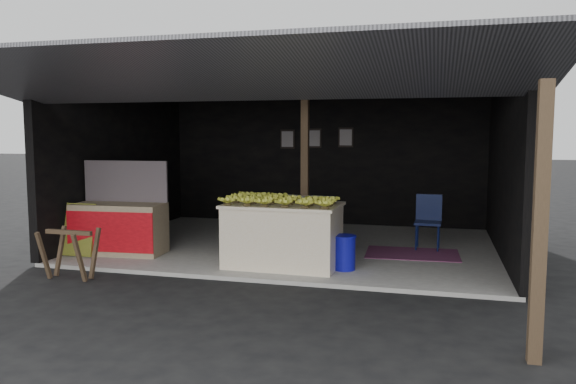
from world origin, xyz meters
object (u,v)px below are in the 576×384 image
(water_barrel, at_px, (344,253))
(plastic_chair, at_px, (428,217))
(neighbor_stall, at_px, (120,226))
(sawhorse, at_px, (69,248))
(white_crate, at_px, (305,226))
(banana_table, at_px, (283,235))

(water_barrel, height_order, plastic_chair, plastic_chair)
(water_barrel, xyz_separation_m, plastic_chair, (1.15, 1.88, 0.31))
(neighbor_stall, relative_size, sawhorse, 2.10)
(white_crate, xyz_separation_m, water_barrel, (0.78, -0.81, -0.24))
(plastic_chair, bearing_deg, sawhorse, -143.89)
(banana_table, bearing_deg, water_barrel, 1.65)
(sawhorse, relative_size, plastic_chair, 0.78)
(water_barrel, bearing_deg, plastic_chair, 58.54)
(white_crate, height_order, plastic_chair, white_crate)
(banana_table, height_order, sawhorse, banana_table)
(neighbor_stall, distance_m, water_barrel, 3.78)
(neighbor_stall, xyz_separation_m, plastic_chair, (4.92, 1.73, 0.09))
(sawhorse, xyz_separation_m, plastic_chair, (4.80, 3.21, 0.17))
(banana_table, distance_m, sawhorse, 3.03)
(banana_table, height_order, white_crate, white_crate)
(white_crate, xyz_separation_m, plastic_chair, (1.93, 1.07, 0.07))
(plastic_chair, bearing_deg, water_barrel, -119.10)
(banana_table, xyz_separation_m, white_crate, (0.15, 0.82, 0.00))
(banana_table, height_order, neighbor_stall, neighbor_stall)
(banana_table, bearing_deg, plastic_chair, 43.43)
(white_crate, xyz_separation_m, neighbor_stall, (-2.99, -0.66, -0.01))
(neighbor_stall, xyz_separation_m, sawhorse, (0.12, -1.48, -0.08))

